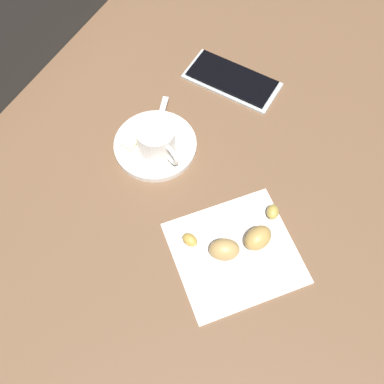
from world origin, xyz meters
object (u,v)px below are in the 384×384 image
at_px(napkin, 233,253).
at_px(laptop_bag, 7,0).
at_px(teaspoon, 154,142).
at_px(cell_phone, 232,80).
at_px(sugar_packet, 139,134).
at_px(espresso_cup, 157,140).
at_px(saucer, 155,145).
at_px(croissant, 240,241).

distance_m(napkin, laptop_bag, 0.53).
xyz_separation_m(teaspoon, cell_phone, (-0.05, 0.17, -0.01)).
bearing_deg(cell_phone, sugar_packet, -83.00).
bearing_deg(sugar_packet, espresso_cup, 82.30).
bearing_deg(napkin, espresso_cup, -177.85).
height_order(teaspoon, cell_phone, teaspoon).
bearing_deg(laptop_bag, sugar_packet, 76.34).
relative_size(teaspoon, sugar_packet, 1.71).
bearing_deg(espresso_cup, napkin, 2.15).
distance_m(espresso_cup, napkin, 0.20).
xyz_separation_m(saucer, teaspoon, (-0.00, -0.00, 0.01)).
xyz_separation_m(teaspoon, sugar_packet, (-0.02, -0.01, 0.00)).
relative_size(saucer, sugar_packet, 1.98).
xyz_separation_m(saucer, laptop_bag, (-0.30, -0.09, 0.09)).
xyz_separation_m(saucer, cell_phone, (-0.05, 0.17, -0.00)).
distance_m(sugar_packet, croissant, 0.23).
relative_size(teaspoon, croissant, 0.74).
bearing_deg(teaspoon, cell_phone, 105.34).
bearing_deg(laptop_bag, espresso_cup, 76.61).
height_order(saucer, laptop_bag, laptop_bag).
relative_size(espresso_cup, teaspoon, 0.74).
height_order(espresso_cup, teaspoon, espresso_cup).
xyz_separation_m(napkin, laptop_bag, (-0.51, -0.10, 0.10)).
height_order(saucer, napkin, saucer).
relative_size(napkin, croissant, 1.11).
relative_size(espresso_cup, laptop_bag, 0.23).
height_order(napkin, cell_phone, cell_phone).
relative_size(saucer, cell_phone, 0.74).
height_order(saucer, sugar_packet, sugar_packet).
bearing_deg(cell_phone, laptop_bag, -133.46).
bearing_deg(teaspoon, espresso_cup, -0.56).
xyz_separation_m(espresso_cup, laptop_bag, (-0.31, -0.09, 0.07)).
xyz_separation_m(espresso_cup, napkin, (0.20, 0.01, -0.03)).
bearing_deg(laptop_bag, napkin, 71.38).
relative_size(sugar_packet, cell_phone, 0.37).
height_order(espresso_cup, napkin, espresso_cup).
xyz_separation_m(sugar_packet, laptop_bag, (-0.27, -0.08, 0.09)).
xyz_separation_m(espresso_cup, croissant, (0.19, 0.02, -0.02)).
xyz_separation_m(cell_phone, laptop_bag, (-0.25, -0.26, 0.10)).
bearing_deg(cell_phone, croissant, -31.56).
bearing_deg(sugar_packet, teaspoon, 91.05).
height_order(croissant, cell_phone, croissant).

